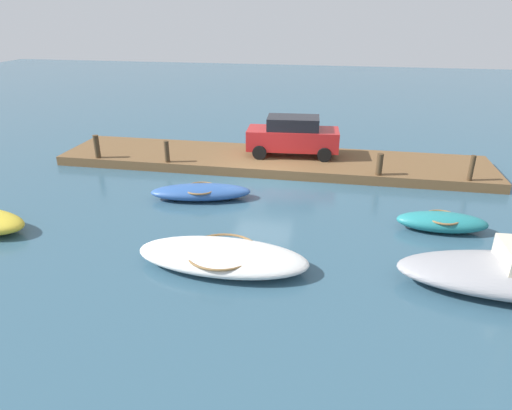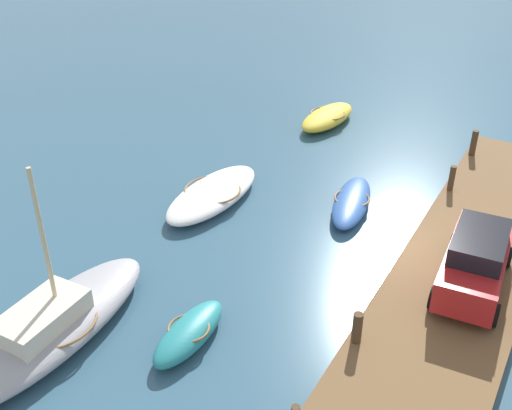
# 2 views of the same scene
# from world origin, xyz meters

# --- Properties ---
(ground_plane) EXTENTS (84.00, 84.00, 0.00)m
(ground_plane) POSITION_xyz_m (0.00, 0.00, 0.00)
(ground_plane) COLOR #33566B
(dock_platform) EXTENTS (19.62, 3.80, 0.42)m
(dock_platform) POSITION_xyz_m (0.00, -2.28, 0.21)
(dock_platform) COLOR brown
(dock_platform) RESTS_ON ground_plane
(motorboat_white) EXTENTS (4.98, 2.13, 0.64)m
(motorboat_white) POSITION_xyz_m (-0.02, 6.88, 0.33)
(motorboat_white) COLOR white
(motorboat_white) RESTS_ON ground_plane
(rowboat_blue) EXTENTS (3.99, 2.00, 0.57)m
(rowboat_blue) POSITION_xyz_m (2.03, 2.24, 0.29)
(rowboat_blue) COLOR #2D569E
(rowboat_blue) RESTS_ON ground_plane
(dinghy_teal) EXTENTS (2.92, 1.16, 0.62)m
(dinghy_teal) POSITION_xyz_m (-6.55, 3.37, 0.32)
(dinghy_teal) COLOR teal
(dinghy_teal) RESTS_ON ground_plane
(rowboat_yellow) EXTENTS (3.95, 1.89, 0.69)m
(rowboat_yellow) POSITION_xyz_m (8.62, 6.15, 0.36)
(rowboat_yellow) COLOR gold
(rowboat_yellow) RESTS_ON ground_plane
(sailboat_grey) EXTENTS (6.87, 2.43, 5.08)m
(sailboat_grey) POSITION_xyz_m (-8.25, 6.58, 0.50)
(sailboat_grey) COLOR #939399
(sailboat_grey) RESTS_ON ground_plane
(mooring_post_mid_west) EXTENTS (0.26, 0.26, 0.91)m
(mooring_post_mid_west) POSITION_xyz_m (-4.75, -0.63, 0.87)
(mooring_post_mid_west) COLOR #47331E
(mooring_post_mid_west) RESTS_ON dock_platform
(mooring_post_mid_east) EXTENTS (0.22, 0.22, 0.96)m
(mooring_post_mid_east) POSITION_xyz_m (4.45, -0.63, 0.90)
(mooring_post_mid_east) COLOR #47331E
(mooring_post_mid_east) RESTS_ON dock_platform
(mooring_post_east) EXTENTS (0.25, 0.25, 1.05)m
(mooring_post_east) POSITION_xyz_m (7.81, -0.63, 0.94)
(mooring_post_east) COLOR #47331E
(mooring_post_east) RESTS_ON dock_platform
(parked_car) EXTENTS (4.27, 2.06, 1.81)m
(parked_car) POSITION_xyz_m (-0.93, -2.66, 1.34)
(parked_car) COLOR #B21E1E
(parked_car) RESTS_ON dock_platform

